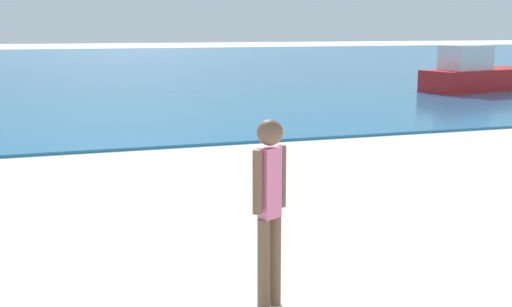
% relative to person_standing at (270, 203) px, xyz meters
% --- Properties ---
extents(water, '(160.00, 60.00, 0.06)m').
position_rel_person_standing_xyz_m(water, '(0.92, 37.50, -0.89)').
color(water, '#1E6B9E').
rests_on(water, ground).
extents(person_standing, '(0.34, 0.22, 1.62)m').
position_rel_person_standing_xyz_m(person_standing, '(0.00, 0.00, 0.00)').
color(person_standing, brown).
rests_on(person_standing, ground).
extents(boat_near, '(5.11, 2.66, 1.66)m').
position_rel_person_standing_xyz_m(boat_near, '(13.42, 15.04, -0.29)').
color(boat_near, red).
rests_on(boat_near, water).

